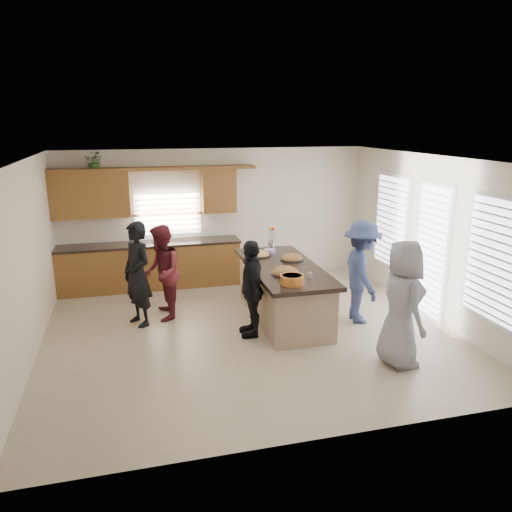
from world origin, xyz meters
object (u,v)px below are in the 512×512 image
object	(u,v)px
woman_left_back	(137,274)
salad_bowl	(292,279)
woman_left_mid	(162,273)
woman_left_front	(251,288)
woman_right_back	(362,272)
island	(283,293)
woman_right_front	(402,304)

from	to	relation	value
woman_left_back	salad_bowl	bearing A→B (deg)	30.72
woman_left_mid	woman_left_front	distance (m)	1.70
woman_left_mid	woman_left_back	bearing A→B (deg)	-63.90
woman_left_mid	woman_right_back	world-z (taller)	woman_right_back
woman_left_back	woman_left_mid	bearing A→B (deg)	83.81
woman_left_back	woman_left_front	world-z (taller)	woman_left_back
island	salad_bowl	world-z (taller)	salad_bowl
salad_bowl	woman_left_back	world-z (taller)	woman_left_back
salad_bowl	woman_right_back	world-z (taller)	woman_right_back
island	salad_bowl	size ratio (longest dim) A/B	7.48
salad_bowl	woman_left_mid	world-z (taller)	woman_left_mid
island	woman_left_front	bearing A→B (deg)	-141.40
woman_left_back	woman_right_back	xyz separation A→B (m)	(3.67, -0.82, -0.01)
woman_right_back	woman_right_front	xyz separation A→B (m)	(-0.17, -1.58, 0.02)
salad_bowl	woman_right_back	bearing A→B (deg)	19.68
woman_left_back	woman_right_front	world-z (taller)	woman_right_front
island	woman_right_front	size ratio (longest dim) A/B	1.50
woman_left_back	woman_right_back	size ratio (longest dim) A/B	1.01
woman_left_back	woman_right_front	size ratio (longest dim) A/B	0.98
salad_bowl	island	bearing A→B (deg)	79.49
salad_bowl	woman_left_front	bearing A→B (deg)	141.05
woman_left_mid	woman_left_front	xyz separation A→B (m)	(1.32, -1.06, -0.04)
woman_left_mid	woman_right_front	distance (m)	4.02
island	woman_right_front	distance (m)	2.36
woman_left_back	woman_right_front	distance (m)	4.24
island	woman_right_back	distance (m)	1.39
woman_right_back	woman_left_front	bearing A→B (deg)	101.08
woman_left_back	woman_left_mid	distance (m)	0.44
island	woman_right_back	bearing A→B (deg)	-20.55
woman_left_back	woman_left_front	size ratio (longest dim) A/B	1.13
salad_bowl	woman_right_back	size ratio (longest dim) A/B	0.21
woman_left_front	woman_right_back	world-z (taller)	woman_right_back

